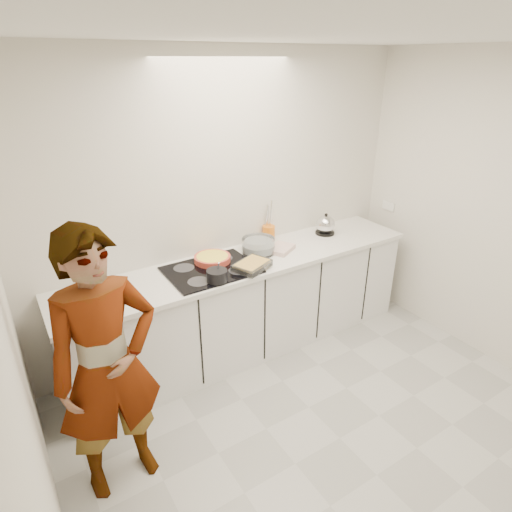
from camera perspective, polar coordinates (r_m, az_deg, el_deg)
floor at (r=3.40m, az=11.10°, el=-22.73°), size 3.60×3.20×0.00m
ceiling at (r=2.32m, az=16.91°, el=26.72°), size 3.60×3.20×0.00m
wall_back at (r=3.79m, az=-3.83°, el=6.56°), size 3.60×0.00×2.60m
wall_left at (r=1.97m, az=-28.95°, el=-15.89°), size 0.00×3.20×2.60m
base_cabinets at (r=3.91m, az=-1.19°, el=-6.84°), size 3.20×0.58×0.87m
countertop at (r=3.69m, az=-1.25°, el=-0.81°), size 3.24×0.64×0.04m
hob at (r=3.51m, az=-5.98°, el=-1.85°), size 0.72×0.54×0.01m
tart_dish at (r=3.63m, az=-5.84°, el=-0.30°), size 0.33×0.33×0.05m
saucepan at (r=3.30m, az=-5.23°, el=-2.60°), size 0.21×0.21×0.15m
baking_dish at (r=3.48m, az=-0.55°, el=-1.22°), size 0.35×0.31×0.06m
mixing_bowl at (r=3.79m, az=0.32°, el=1.31°), size 0.32×0.32×0.14m
tea_towel at (r=3.85m, az=3.35°, el=0.97°), size 0.30×0.27×0.04m
kettle at (r=4.26m, az=9.24°, el=4.09°), size 0.25×0.25×0.21m
utensil_crock at (r=4.05m, az=1.70°, el=3.05°), size 0.14×0.14×0.15m
cook at (r=2.68m, az=-19.20°, el=-13.84°), size 0.67×0.47×1.74m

